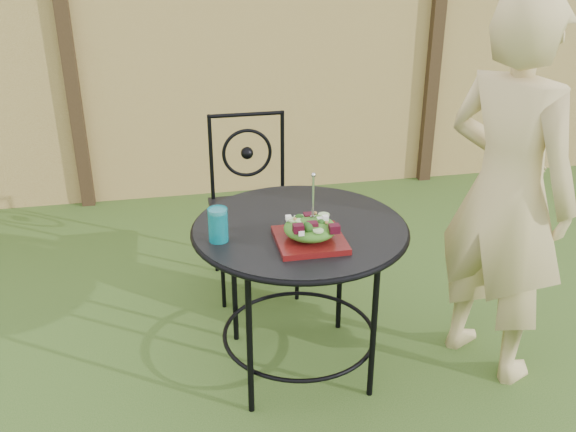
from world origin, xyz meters
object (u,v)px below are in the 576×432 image
(patio_chair, at_px, (252,200))
(diner, at_px, (506,194))
(salad_plate, at_px, (310,240))
(patio_table, at_px, (300,255))

(patio_chair, height_order, diner, diner)
(patio_chair, bearing_deg, diner, -44.39)
(patio_chair, xyz_separation_m, diner, (0.96, -0.94, 0.34))
(diner, xyz_separation_m, salad_plate, (-0.86, -0.05, -0.11))
(diner, height_order, salad_plate, diner)
(patio_table, height_order, diner, diner)
(patio_chair, distance_m, diner, 1.38)
(patio_chair, bearing_deg, salad_plate, -84.48)
(patio_table, height_order, salad_plate, salad_plate)
(patio_table, relative_size, diner, 0.55)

